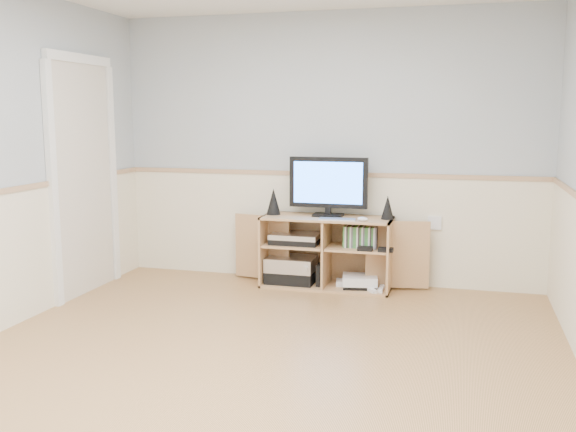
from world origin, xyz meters
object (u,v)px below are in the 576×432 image
(keyboard, at_px, (337,219))
(game_consoles, at_px, (359,282))
(media_cabinet, at_px, (328,250))
(monitor, at_px, (328,184))

(keyboard, bearing_deg, game_consoles, 28.61)
(keyboard, relative_size, game_consoles, 0.70)
(game_consoles, bearing_deg, media_cabinet, 167.71)
(media_cabinet, height_order, monitor, monitor)
(media_cabinet, distance_m, monitor, 0.61)
(media_cabinet, xyz_separation_m, keyboard, (0.12, -0.19, 0.32))
(monitor, height_order, keyboard, monitor)
(keyboard, bearing_deg, monitor, 116.49)
(media_cabinet, bearing_deg, game_consoles, -12.29)
(monitor, bearing_deg, game_consoles, -11.32)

